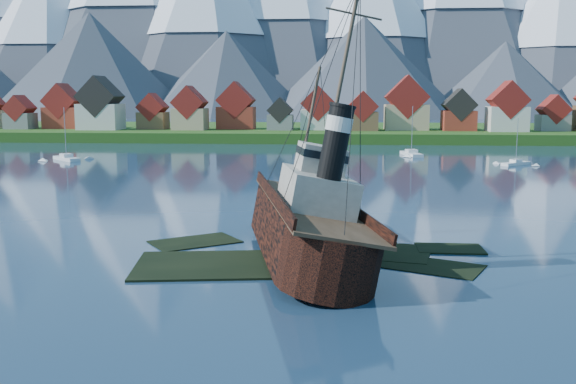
# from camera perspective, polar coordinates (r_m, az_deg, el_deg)

# --- Properties ---
(ground) EXTENTS (1400.00, 1400.00, 0.00)m
(ground) POSITION_cam_1_polar(r_m,az_deg,el_deg) (55.38, -0.49, -6.05)
(ground) COLOR #1B334C
(ground) RESTS_ON ground
(shoal) EXTENTS (31.71, 21.24, 1.14)m
(shoal) POSITION_cam_1_polar(r_m,az_deg,el_deg) (57.43, 1.47, -5.88)
(shoal) COLOR black
(shoal) RESTS_ON ground
(shore_bank) EXTENTS (600.00, 80.00, 3.20)m
(shore_bank) POSITION_cam_1_polar(r_m,az_deg,el_deg) (223.86, 3.35, 5.01)
(shore_bank) COLOR #1E4614
(shore_bank) RESTS_ON ground
(seawall) EXTENTS (600.00, 2.50, 2.00)m
(seawall) POSITION_cam_1_polar(r_m,az_deg,el_deg) (185.96, 3.10, 4.28)
(seawall) COLOR #3F3D38
(seawall) RESTS_ON ground
(town) EXTENTS (250.96, 16.69, 17.30)m
(town) POSITION_cam_1_polar(r_m,az_deg,el_deg) (209.07, -5.92, 7.19)
(town) COLOR maroon
(town) RESTS_ON ground
(mountains) EXTENTS (965.00, 340.00, 205.00)m
(mountains) POSITION_cam_1_polar(r_m,az_deg,el_deg) (539.94, 4.10, 16.62)
(mountains) COLOR #2D333D
(mountains) RESTS_ON ground
(tugboat_wreck) EXTENTS (7.21, 31.06, 24.62)m
(tugboat_wreck) POSITION_cam_1_polar(r_m,az_deg,el_deg) (57.04, 1.27, -2.44)
(tugboat_wreck) COLOR black
(tugboat_wreck) RESTS_ON ground
(sailboat_c) EXTENTS (8.28, 8.12, 11.95)m
(sailboat_c) POSITION_cam_1_polar(r_m,az_deg,el_deg) (147.26, -19.09, 2.78)
(sailboat_c) COLOR silver
(sailboat_c) RESTS_ON ground
(sailboat_d) EXTENTS (6.79, 5.96, 9.90)m
(sailboat_d) POSITION_cam_1_polar(r_m,az_deg,el_deg) (137.61, 19.59, 2.36)
(sailboat_d) COLOR silver
(sailboat_d) RESTS_ON ground
(sailboat_e) EXTENTS (4.55, 10.64, 11.99)m
(sailboat_e) POSITION_cam_1_polar(r_m,az_deg,el_deg) (152.89, 10.91, 3.30)
(sailboat_e) COLOR silver
(sailboat_e) RESTS_ON ground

